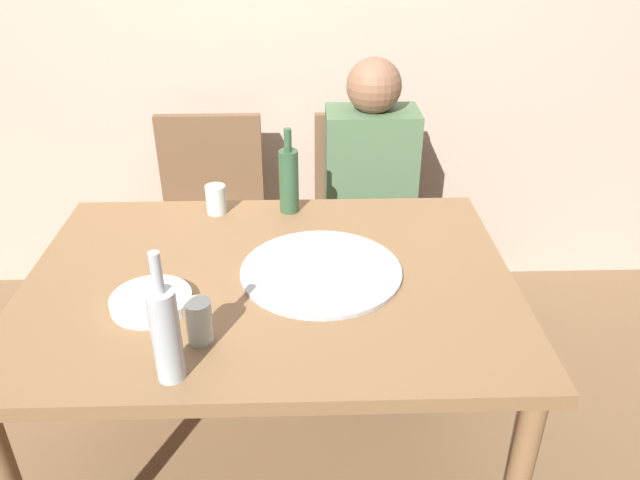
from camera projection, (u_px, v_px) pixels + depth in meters
name	position (u px, v px, depth m)	size (l,w,h in m)	color
ground_plane	(279.00, 463.00, 2.09)	(8.00, 8.00, 0.00)	brown
back_wall	(277.00, 3.00, 2.53)	(6.00, 0.10, 2.60)	#BCA893
dining_table	(271.00, 300.00, 1.76)	(1.36, 0.99, 0.76)	olive
pizza_tray	(321.00, 271.00, 1.73)	(0.46, 0.46, 0.01)	#ADADB2
wine_bottle	(166.00, 332.00, 1.30)	(0.06, 0.06, 0.32)	#B2BCC1
beer_bottle	(289.00, 180.00, 2.02)	(0.06, 0.06, 0.29)	#2D5133
tumbler_near	(199.00, 322.00, 1.45)	(0.06, 0.06, 0.11)	#B7C6BC
tumbler_far	(216.00, 199.00, 2.04)	(0.07, 0.07, 0.10)	#B7C6BC
plate_stack	(151.00, 301.00, 1.59)	(0.21, 0.21, 0.03)	white
chair_left	(211.00, 212.00, 2.61)	(0.44, 0.44, 0.90)	brown
chair_right	(367.00, 210.00, 2.63)	(0.44, 0.44, 0.90)	brown
guest_in_sweater	(372.00, 198.00, 2.43)	(0.36, 0.56, 1.17)	#4C6B47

